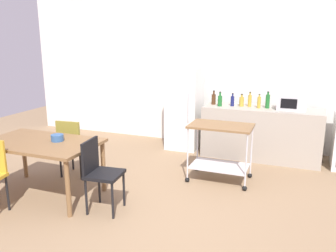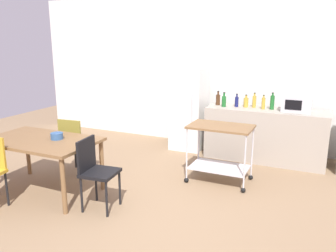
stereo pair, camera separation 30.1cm
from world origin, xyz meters
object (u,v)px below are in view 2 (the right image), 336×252
microwave (297,103)px  fruit_bowl (57,136)px  refrigerator (189,108)px  bottle_vinegar (246,102)px  bottle_hot_sauce (224,101)px  bottle_sparkling_water (254,101)px  chair_black (95,169)px  bottle_sesame_oil (218,99)px  bottle_soda (272,102)px  bottle_wine (263,103)px  dining_table (41,145)px  kitchen_cart (220,144)px  bottle_soy_sauce (237,101)px  chair_olive (75,142)px

microwave → fruit_bowl: microwave is taller
refrigerator → bottle_vinegar: bearing=-3.4°
bottle_hot_sauce → bottle_sparkling_water: bottle_sparkling_water is taller
chair_black → bottle_sesame_oil: (0.72, 2.73, 0.48)m
bottle_sesame_oil → bottle_soda: size_ratio=0.88×
bottle_hot_sauce → bottle_wine: bearing=5.9°
dining_table → bottle_sparkling_water: (2.30, 2.65, 0.34)m
kitchen_cart → bottle_sparkling_water: bearing=81.0°
chair_black → bottle_vinegar: size_ratio=4.08×
chair_black → kitchen_cart: size_ratio=0.98×
bottle_vinegar → kitchen_cart: bearing=-93.2°
bottle_soy_sauce → bottle_soda: size_ratio=0.81×
bottle_sesame_oil → microwave: microwave is taller
bottle_sesame_oil → bottle_hot_sauce: size_ratio=0.99×
chair_olive → bottle_sesame_oil: size_ratio=3.52×
bottle_sesame_oil → chair_olive: bearing=-131.0°
bottle_soy_sauce → bottle_sparkling_water: bearing=10.9°
bottle_sesame_oil → fruit_bowl: (-1.47, -2.53, -0.21)m
kitchen_cart → bottle_sesame_oil: bearing=108.6°
bottle_sesame_oil → microwave: size_ratio=0.55×
chair_olive → chair_black: (0.96, -0.79, 0.00)m
bottle_vinegar → bottle_sesame_oil: bearing=-179.8°
bottle_sparkling_water → fruit_bowl: bearing=-129.5°
bottle_soy_sauce → fruit_bowl: bearing=-125.9°
dining_table → bottle_vinegar: size_ratio=6.87×
refrigerator → bottle_sesame_oil: refrigerator is taller
dining_table → kitchen_cart: 2.49m
chair_olive → dining_table: bearing=86.0°
bottle_wine → fruit_bowl: (-2.27, -2.48, -0.21)m
dining_table → refrigerator: size_ratio=0.97×
chair_olive → bottle_soda: 3.29m
bottle_sparkling_water → bottle_soda: 0.31m
refrigerator → bottle_hot_sauce: 0.78m
chair_olive → kitchen_cart: 2.21m
microwave → bottle_vinegar: bearing=179.5°
kitchen_cart → fruit_bowl: bearing=-146.6°
chair_olive → refrigerator: refrigerator is taller
bottle_vinegar → fruit_bowl: bearing=-127.9°
bottle_soy_sauce → bottle_wine: bearing=-2.6°
refrigerator → fruit_bowl: bearing=-108.8°
dining_table → chair_olive: chair_olive is taller
bottle_soy_sauce → microwave: 0.99m
dining_table → bottle_sesame_oil: (1.66, 2.62, 0.33)m
bottle_sparkling_water → microwave: microwave is taller
chair_olive → microwave: bearing=-152.7°
refrigerator → bottle_hot_sauce: refrigerator is taller
fruit_bowl → microwave: bearing=42.0°
bottle_soy_sauce → bottle_vinegar: (0.16, 0.03, -0.01)m
bottle_vinegar → dining_table: bearing=-129.5°
kitchen_cart → bottle_vinegar: size_ratio=4.17×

